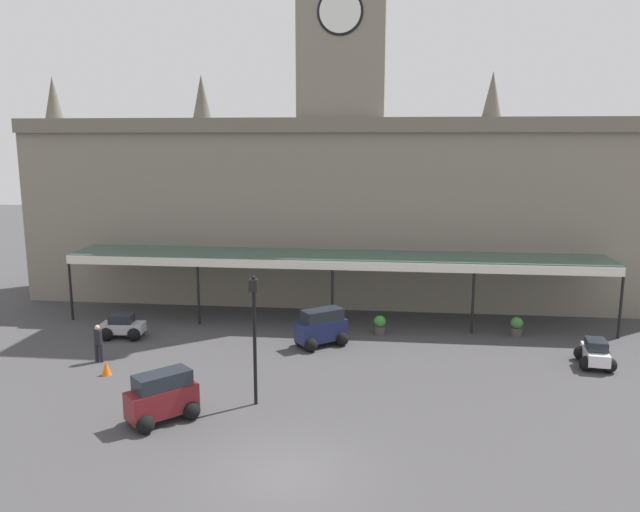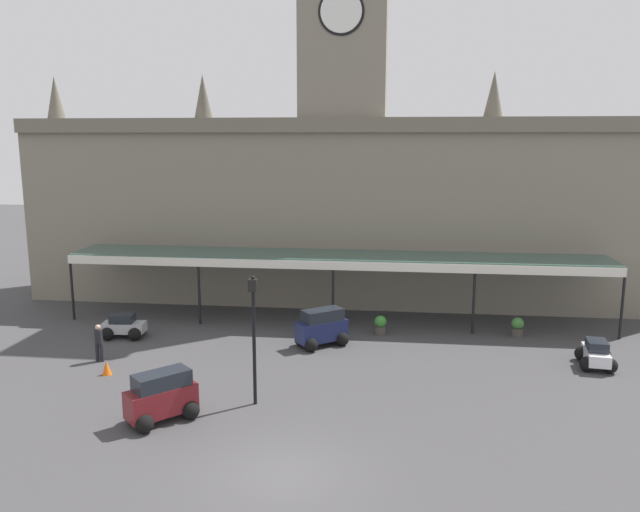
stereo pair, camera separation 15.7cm
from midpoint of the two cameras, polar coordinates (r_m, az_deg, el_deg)
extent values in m
plane|color=#3F3E40|center=(19.34, -3.07, -19.29)|extent=(140.00, 140.00, 0.00)
cube|color=gray|center=(37.55, 2.28, 4.12)|extent=(37.48, 5.26, 10.77)
cube|color=#6C6558|center=(34.54, 1.96, 11.84)|extent=(37.48, 0.30, 0.80)
cube|color=gray|center=(37.71, 2.40, 19.08)|extent=(4.80, 4.80, 8.83)
cylinder|color=white|center=(35.47, 2.08, 21.36)|extent=(2.20, 0.12, 2.20)
cylinder|color=black|center=(35.51, 2.08, 21.35)|extent=(2.46, 0.06, 2.46)
cone|color=#5F594E|center=(42.63, -22.85, 13.10)|extent=(1.10, 1.10, 2.60)
cone|color=#5F594E|center=(38.97, -10.49, 14.04)|extent=(1.10, 1.10, 2.60)
cone|color=#5F594E|center=(37.66, 15.66, 13.96)|extent=(1.10, 1.10, 2.60)
cube|color=#38564C|center=(33.06, 1.58, 0.02)|extent=(28.19, 3.20, 0.16)
cube|color=silver|center=(31.53, 1.31, -0.87)|extent=(28.19, 0.12, 0.44)
cylinder|color=black|center=(36.18, -21.52, -2.74)|extent=(0.14, 0.14, 3.47)
cylinder|color=black|center=(33.44, -10.80, -3.23)|extent=(0.14, 0.14, 3.47)
cylinder|color=black|center=(32.04, 1.33, -3.65)|extent=(0.14, 0.14, 3.47)
cylinder|color=black|center=(32.16, 13.96, -3.91)|extent=(0.14, 0.14, 3.47)
cylinder|color=black|center=(33.79, 25.93, -3.99)|extent=(0.14, 0.14, 3.47)
cube|color=silver|center=(29.64, 23.95, -8.23)|extent=(1.11, 2.14, 0.50)
cube|color=#1E232B|center=(29.46, 24.03, -7.42)|extent=(0.92, 1.18, 0.42)
sphere|color=black|center=(30.26, 22.86, -8.17)|extent=(0.64, 0.64, 0.64)
sphere|color=black|center=(30.42, 24.51, -8.20)|extent=(0.64, 0.64, 0.64)
sphere|color=black|center=(29.00, 23.29, -9.02)|extent=(0.64, 0.64, 0.64)
sphere|color=black|center=(29.17, 25.01, -9.04)|extent=(0.64, 0.64, 0.64)
cube|color=#B2B5BA|center=(32.39, -17.28, -6.21)|extent=(2.11, 1.03, 0.50)
cube|color=#1E232B|center=(32.28, -17.41, -5.43)|extent=(1.16, 0.88, 0.42)
sphere|color=black|center=(32.63, -15.88, -6.38)|extent=(0.64, 0.64, 0.64)
sphere|color=black|center=(31.83, -16.37, -6.83)|extent=(0.64, 0.64, 0.64)
sphere|color=black|center=(33.07, -18.11, -6.28)|extent=(0.64, 0.64, 0.64)
sphere|color=black|center=(32.29, -18.65, -6.72)|extent=(0.64, 0.64, 0.64)
cube|color=maroon|center=(22.81, -14.04, -12.65)|extent=(2.35, 2.39, 0.95)
cube|color=#1E232B|center=(22.55, -14.01, -10.87)|extent=(1.97, 1.99, 0.55)
sphere|color=black|center=(22.28, -15.49, -14.51)|extent=(0.64, 0.64, 0.64)
sphere|color=black|center=(23.08, -16.47, -13.65)|extent=(0.64, 0.64, 0.64)
sphere|color=black|center=(22.93, -11.50, -13.58)|extent=(0.64, 0.64, 0.64)
sphere|color=black|center=(23.71, -12.59, -12.79)|extent=(0.64, 0.64, 0.64)
cube|color=#19214C|center=(29.68, 0.31, -6.80)|extent=(2.48, 2.22, 0.95)
cube|color=#1E232B|center=(29.49, 0.39, -5.40)|extent=(2.05, 1.87, 0.55)
sphere|color=black|center=(29.02, -0.65, -8.10)|extent=(0.64, 0.64, 0.64)
sphere|color=black|center=(29.80, -1.58, -7.59)|extent=(0.64, 0.64, 0.64)
sphere|color=black|center=(29.86, 2.19, -7.56)|extent=(0.64, 0.64, 0.64)
sphere|color=black|center=(30.62, 1.22, -7.09)|extent=(0.64, 0.64, 0.64)
cylinder|color=black|center=(29.36, -19.09, -8.30)|extent=(0.17, 0.17, 0.82)
cylinder|color=black|center=(29.47, -19.46, -8.25)|extent=(0.17, 0.17, 0.82)
cylinder|color=black|center=(29.20, -19.36, -6.93)|extent=(0.34, 0.34, 0.62)
sphere|color=tan|center=(29.08, -19.41, -6.13)|extent=(0.23, 0.23, 0.23)
cylinder|color=black|center=(23.10, -5.81, -8.36)|extent=(0.13, 0.13, 4.28)
cube|color=black|center=(22.45, -5.92, -2.65)|extent=(0.30, 0.30, 0.44)
sphere|color=black|center=(22.38, -5.93, -1.96)|extent=(0.14, 0.14, 0.14)
cone|color=orange|center=(27.78, -18.68, -9.62)|extent=(0.40, 0.40, 0.58)
cylinder|color=#47423D|center=(32.74, 17.63, -6.62)|extent=(0.56, 0.56, 0.42)
sphere|color=#3D7734|center=(32.61, 17.67, -5.87)|extent=(0.60, 0.60, 0.60)
cylinder|color=#47423D|center=(31.69, 5.65, -6.73)|extent=(0.56, 0.56, 0.42)
sphere|color=#388131|center=(31.55, 5.67, -5.95)|extent=(0.60, 0.60, 0.60)
camera|label=1|loc=(0.08, -89.83, 0.03)|focal=35.17mm
camera|label=2|loc=(0.08, 90.17, -0.03)|focal=35.17mm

